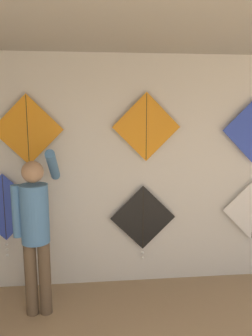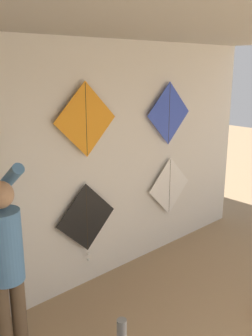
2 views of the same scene
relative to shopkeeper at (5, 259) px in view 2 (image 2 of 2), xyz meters
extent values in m
cube|color=silver|center=(1.16, 0.60, 0.40)|extent=(5.87, 0.06, 2.80)
cube|color=#A8A399|center=(1.16, -1.24, 1.82)|extent=(5.87, 4.41, 0.04)
cylinder|color=brown|center=(-0.07, -0.01, -0.59)|extent=(0.13, 0.13, 0.81)
cylinder|color=brown|center=(0.07, -0.01, -0.59)|extent=(0.13, 0.13, 0.81)
cylinder|color=#4C7FB7|center=(0.00, -0.01, 0.12)|extent=(0.29, 0.29, 0.61)
sphere|color=tan|center=(0.00, -0.01, 0.55)|extent=(0.22, 0.22, 0.22)
cylinder|color=#4C7FB7|center=(0.17, 0.21, 0.58)|extent=(0.10, 0.50, 0.39)
cube|color=black|center=(1.20, 0.51, -0.14)|extent=(0.81, 0.01, 0.81)
cylinder|color=black|center=(1.20, 0.51, -0.14)|extent=(0.01, 0.01, 0.77)
sphere|color=white|center=(1.20, 0.50, -0.60)|extent=(0.04, 0.04, 0.04)
sphere|color=white|center=(1.20, 0.50, -0.67)|extent=(0.04, 0.04, 0.04)
cube|color=white|center=(2.62, 0.51, -0.08)|extent=(0.81, 0.01, 0.81)
cylinder|color=black|center=(2.62, 0.51, -0.08)|extent=(0.01, 0.01, 0.77)
cube|color=orange|center=(1.23, 0.51, 0.96)|extent=(0.81, 0.01, 0.81)
cylinder|color=black|center=(1.23, 0.51, 0.96)|extent=(0.01, 0.01, 0.77)
cube|color=blue|center=(2.56, 0.51, 0.92)|extent=(0.81, 0.01, 0.81)
cylinder|color=black|center=(2.56, 0.51, 0.92)|extent=(0.01, 0.01, 0.77)
camera|label=1|loc=(0.60, -3.29, 1.17)|focal=35.00mm
camera|label=2|loc=(-1.13, -2.68, 1.52)|focal=40.00mm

